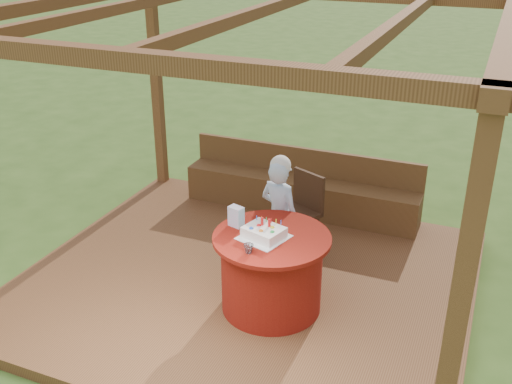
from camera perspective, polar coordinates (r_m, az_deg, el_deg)
ground at (r=6.41m, az=-0.87°, el=-9.03°), size 60.00×60.00×0.00m
deck at (r=6.38m, az=-0.88°, el=-8.58°), size 4.50×4.00×0.12m
pergola at (r=5.46m, az=-1.04°, el=12.53°), size 4.50×4.00×2.72m
bench at (r=7.63m, az=4.27°, el=0.02°), size 3.00×0.42×0.80m
table at (r=5.70m, az=1.48°, el=-7.58°), size 1.10×1.10×0.78m
chair at (r=6.69m, az=4.28°, el=-1.50°), size 0.58×0.58×0.89m
elderly_woman at (r=6.15m, az=2.26°, el=-2.17°), size 0.53×0.43×1.31m
birthday_cake at (r=5.45m, az=0.76°, el=-3.87°), size 0.48×0.48×0.18m
gift_bag at (r=5.64m, az=-1.90°, el=-2.34°), size 0.16×0.13×0.20m
drinking_glass at (r=5.22m, az=-0.71°, el=-5.41°), size 0.10×0.10×0.08m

